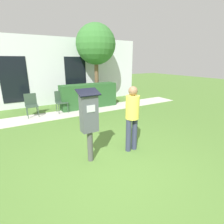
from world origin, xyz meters
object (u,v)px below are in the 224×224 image
person_standing (132,114)px  outdoor_chair_middle (61,100)px  parking_meter (89,117)px  outdoor_chair_right (84,96)px  outdoor_chair_left (31,103)px

person_standing → outdoor_chair_middle: bearing=131.3°
parking_meter → person_standing: bearing=-3.7°
parking_meter → outdoor_chair_right: 4.74m
outdoor_chair_middle → outdoor_chair_right: same height
parking_meter → outdoor_chair_right: bearing=70.0°
outdoor_chair_left → outdoor_chair_right: same height
outdoor_chair_middle → person_standing: bearing=-65.3°
parking_meter → person_standing: 1.07m
person_standing → outdoor_chair_left: bearing=145.9°
parking_meter → outdoor_chair_right: size_ratio=1.77×
parking_meter → outdoor_chair_middle: parking_meter is taller
person_standing → outdoor_chair_left: person_standing is taller
outdoor_chair_left → person_standing: bearing=-59.1°
person_standing → outdoor_chair_middle: (-0.60, 4.15, -0.40)m
person_standing → outdoor_chair_middle: size_ratio=1.76×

